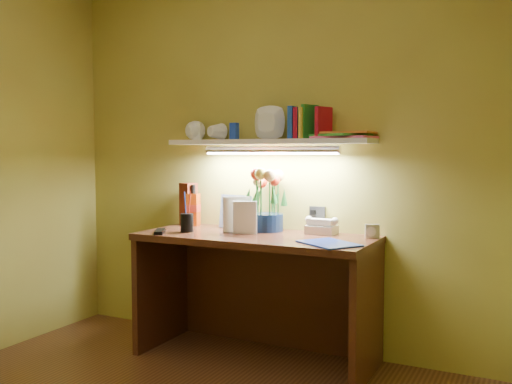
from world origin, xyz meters
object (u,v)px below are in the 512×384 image
telephone (322,225)px  whisky_bottle (193,205)px  desk_clock (372,231)px  flower_bouquet (266,201)px  desk (256,297)px

telephone → whisky_bottle: (-0.90, -0.01, 0.08)m
whisky_bottle → telephone: bearing=0.7°
whisky_bottle → desk_clock: bearing=-0.6°
flower_bouquet → whisky_bottle: flower_bouquet is taller
desk_clock → flower_bouquet: bearing=158.1°
desk → telephone: telephone is taller
desk → telephone: 0.58m
flower_bouquet → telephone: (0.35, 0.03, -0.14)m
flower_bouquet → whisky_bottle: 0.55m
desk_clock → whisky_bottle: 1.21m
desk → desk_clock: desk_clock is taller
flower_bouquet → telephone: size_ratio=2.19×
desk → telephone: bearing=31.0°
desk_clock → desk: bearing=172.8°
telephone → whisky_bottle: 0.90m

